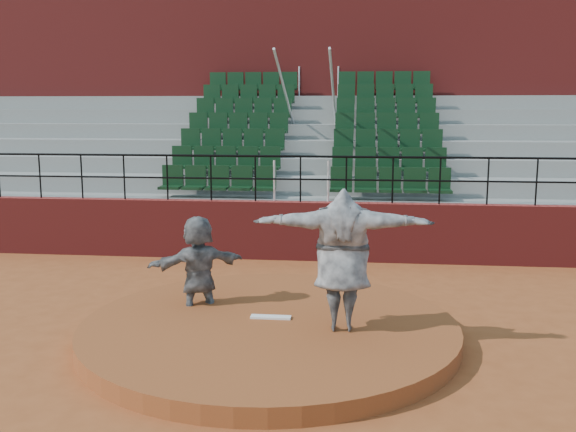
{
  "coord_description": "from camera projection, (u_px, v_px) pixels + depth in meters",
  "views": [
    {
      "loc": [
        1.26,
        -8.92,
        3.33
      ],
      "look_at": [
        0.0,
        2.5,
        1.4
      ],
      "focal_mm": 40.0,
      "sensor_mm": 36.0,
      "label": 1
    }
  ],
  "objects": [
    {
      "name": "wall_railing",
      "position": [
        300.0,
        169.0,
        14.0
      ],
      "size": [
        24.04,
        0.05,
        1.03
      ],
      "color": "black",
      "rests_on": "boundary_wall"
    },
    {
      "name": "boundary_wall",
      "position": [
        300.0,
        231.0,
        14.23
      ],
      "size": [
        24.0,
        0.3,
        1.3
      ],
      "primitive_type": "cube",
      "color": "maroon",
      "rests_on": "ground"
    },
    {
      "name": "seating_deck",
      "position": [
        312.0,
        178.0,
        17.68
      ],
      "size": [
        24.0,
        5.97,
        4.63
      ],
      "color": "gray",
      "rests_on": "ground"
    },
    {
      "name": "pitcher",
      "position": [
        342.0,
        260.0,
        8.91
      ],
      "size": [
        2.48,
        0.73,
        2.01
      ],
      "primitive_type": "imported",
      "rotation": [
        0.0,
        0.0,
        3.16
      ],
      "color": "black",
      "rests_on": "pitchers_mound"
    },
    {
      "name": "fielder",
      "position": [
        198.0,
        268.0,
        10.16
      ],
      "size": [
        1.6,
        1.2,
        1.68
      ],
      "primitive_type": "imported",
      "rotation": [
        0.0,
        0.0,
        3.66
      ],
      "color": "black",
      "rests_on": "ground"
    },
    {
      "name": "ground",
      "position": [
        269.0,
        338.0,
        9.43
      ],
      "size": [
        90.0,
        90.0,
        0.0
      ],
      "primitive_type": "plane",
      "color": "brown",
      "rests_on": "ground"
    },
    {
      "name": "pitching_rubber",
      "position": [
        271.0,
        317.0,
        9.54
      ],
      "size": [
        0.6,
        0.15,
        0.03
      ],
      "primitive_type": "cube",
      "color": "white",
      "rests_on": "pitchers_mound"
    },
    {
      "name": "pitchers_mound",
      "position": [
        269.0,
        329.0,
        9.41
      ],
      "size": [
        5.5,
        5.5,
        0.25
      ],
      "primitive_type": "cylinder",
      "color": "brown",
      "rests_on": "ground"
    },
    {
      "name": "press_box_facade",
      "position": [
        321.0,
        102.0,
        21.2
      ],
      "size": [
        24.0,
        3.0,
        7.1
      ],
      "primitive_type": "cube",
      "color": "maroon",
      "rests_on": "ground"
    }
  ]
}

